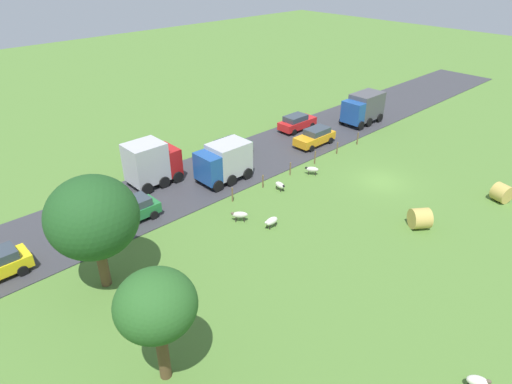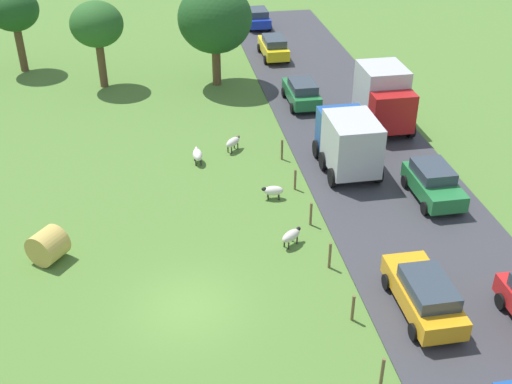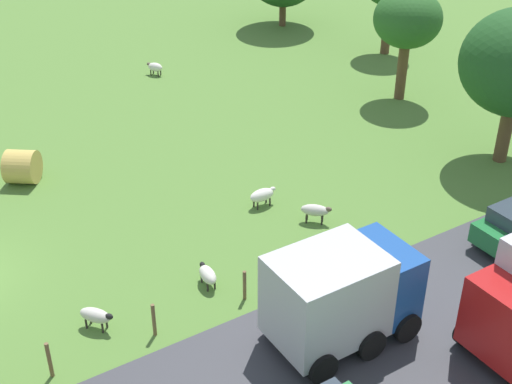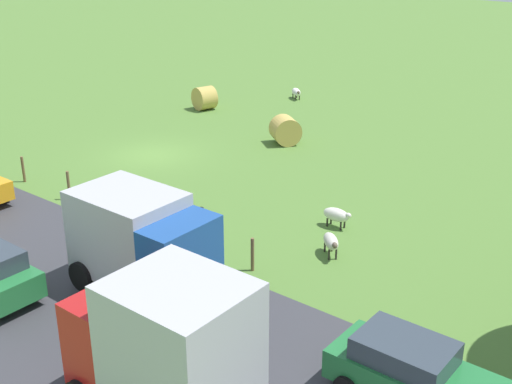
% 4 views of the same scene
% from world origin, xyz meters
% --- Properties ---
extents(ground_plane, '(160.00, 160.00, 0.00)m').
position_xyz_m(ground_plane, '(0.00, 0.00, 0.00)').
color(ground_plane, '#517A33').
extents(road_strip, '(8.00, 80.00, 0.06)m').
position_xyz_m(road_strip, '(10.83, 0.00, 0.03)').
color(road_strip, '#38383D').
rests_on(road_strip, ground_plane).
extents(sheep_0, '(1.09, 1.11, 0.78)m').
position_xyz_m(sheep_0, '(3.59, 12.74, 0.54)').
color(sheep_0, beige).
rests_on(sheep_0, ground_plane).
extents(sheep_1, '(1.12, 1.01, 0.74)m').
position_xyz_m(sheep_1, '(4.86, 3.33, 0.51)').
color(sheep_1, beige).
rests_on(sheep_1, ground_plane).
extents(sheep_2, '(0.52, 1.19, 0.76)m').
position_xyz_m(sheep_2, '(1.48, 11.65, 0.51)').
color(sheep_2, silver).
rests_on(sheep_2, ground_plane).
extents(sheep_3, '(1.05, 0.90, 0.73)m').
position_xyz_m(sheep_3, '(-13.94, 14.13, 0.48)').
color(sheep_3, silver).
rests_on(sheep_3, ground_plane).
extents(sheep_4, '(1.11, 0.58, 0.70)m').
position_xyz_m(sheep_4, '(4.82, 7.32, 0.46)').
color(sheep_4, silver).
rests_on(sheep_4, ground_plane).
extents(hay_bale_0, '(1.45, 1.66, 1.41)m').
position_xyz_m(hay_bale_0, '(-8.07, -3.90, 0.71)').
color(hay_bale_0, tan).
rests_on(hay_bale_0, ground_plane).
extents(hay_bale_1, '(1.91, 1.87, 1.45)m').
position_xyz_m(hay_bale_1, '(-5.60, 4.07, 0.72)').
color(hay_bale_1, tan).
rests_on(hay_bale_1, ground_plane).
extents(tree_1, '(3.52, 3.52, 5.86)m').
position_xyz_m(tree_1, '(-3.86, 23.84, 4.29)').
color(tree_1, brown).
rests_on(tree_1, ground_plane).
extents(tree_2, '(4.96, 4.96, 6.92)m').
position_xyz_m(tree_2, '(3.89, 22.88, 4.60)').
color(tree_2, brown).
rests_on(tree_2, ground_plane).
extents(fence_post_0, '(0.12, 0.12, 1.24)m').
position_xyz_m(fence_post_0, '(6.10, -5.06, 0.62)').
color(fence_post_0, brown).
rests_on(fence_post_0, ground_plane).
extents(fence_post_1, '(0.12, 0.12, 1.18)m').
position_xyz_m(fence_post_1, '(6.10, -1.79, 0.59)').
color(fence_post_1, brown).
rests_on(fence_post_1, ground_plane).
extents(fence_post_2, '(0.12, 0.12, 1.25)m').
position_xyz_m(fence_post_2, '(6.10, 1.48, 0.63)').
color(fence_post_2, brown).
rests_on(fence_post_2, ground_plane).
extents(fence_post_3, '(0.12, 0.12, 1.20)m').
position_xyz_m(fence_post_3, '(6.10, 4.74, 0.60)').
color(fence_post_3, brown).
rests_on(fence_post_3, ground_plane).
extents(fence_post_4, '(0.12, 0.12, 1.13)m').
position_xyz_m(fence_post_4, '(6.10, 8.01, 0.57)').
color(fence_post_4, brown).
rests_on(fence_post_4, ground_plane).
extents(fence_post_5, '(0.12, 0.12, 1.19)m').
position_xyz_m(fence_post_5, '(6.10, 11.28, 0.60)').
color(fence_post_5, brown).
rests_on(fence_post_5, ground_plane).
extents(truck_0, '(2.66, 4.92, 3.25)m').
position_xyz_m(truck_0, '(9.30, -10.41, 1.81)').
color(truck_0, '#1E4C99').
rests_on(truck_0, road_strip).
extents(truck_1, '(2.70, 4.46, 3.15)m').
position_xyz_m(truck_1, '(9.24, 9.47, 1.76)').
color(truck_1, '#1E4C99').
rests_on(truck_1, road_strip).
extents(truck_2, '(2.82, 4.12, 3.66)m').
position_xyz_m(truck_2, '(12.79, 14.17, 1.95)').
color(truck_2, '#B21919').
rests_on(truck_2, road_strip).
extents(car_0, '(1.96, 4.06, 1.64)m').
position_xyz_m(car_0, '(8.87, 18.34, 0.91)').
color(car_0, '#237238').
rests_on(car_0, road_strip).
extents(car_1, '(1.97, 4.38, 1.66)m').
position_xyz_m(car_1, '(12.82, -3.51, 0.92)').
color(car_1, red).
rests_on(car_1, road_strip).
extents(car_2, '(2.06, 3.95, 1.66)m').
position_xyz_m(car_2, '(12.58, 5.98, 0.92)').
color(car_2, '#237238').
rests_on(car_2, road_strip).
extents(car_5, '(2.00, 4.45, 1.66)m').
position_xyz_m(car_5, '(8.88, -1.82, 0.92)').
color(car_5, orange).
rests_on(car_5, road_strip).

